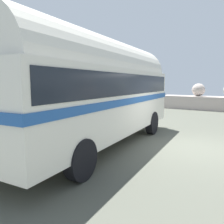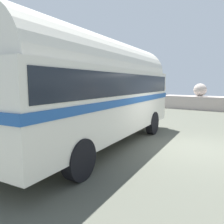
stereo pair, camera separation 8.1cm
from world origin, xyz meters
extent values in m
cube|color=#4E5045|center=(0.00, 0.00, 0.01)|extent=(32.00, 26.00, 0.02)
sphere|color=#B199AC|center=(-13.33, 11.60, 1.70)|extent=(1.19, 1.19, 1.19)
cube|color=#AF9CA5|center=(-9.43, 12.14, 1.60)|extent=(1.31, 1.27, 1.01)
sphere|color=#B1AFA7|center=(-6.67, 12.12, 1.75)|extent=(1.30, 1.30, 1.30)
sphere|color=#B5A69D|center=(-2.89, 11.81, 1.62)|extent=(1.05, 1.05, 1.05)
cylinder|color=black|center=(-4.25, 0.79, 0.50)|extent=(0.40, 0.99, 0.96)
cylinder|color=black|center=(-2.06, 1.08, 0.50)|extent=(0.40, 0.99, 0.96)
cylinder|color=black|center=(-3.56, -4.37, 0.50)|extent=(0.40, 0.99, 0.96)
cylinder|color=black|center=(-1.37, -4.08, 0.50)|extent=(0.40, 0.99, 0.96)
cube|color=silver|center=(-2.81, -1.64, 1.57)|extent=(3.48, 8.64, 2.10)
cylinder|color=silver|center=(-2.81, -1.64, 2.62)|extent=(3.24, 8.28, 2.20)
cube|color=#225297|center=(-2.81, -1.64, 1.63)|extent=(3.54, 8.73, 0.20)
cube|color=black|center=(-2.81, -1.64, 2.15)|extent=(3.48, 8.31, 0.64)
cube|color=silver|center=(-3.37, 2.59, 0.70)|extent=(2.28, 0.46, 0.28)
camera|label=1|loc=(1.96, -7.63, 2.20)|focal=36.02mm
camera|label=2|loc=(2.03, -7.58, 2.20)|focal=36.02mm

